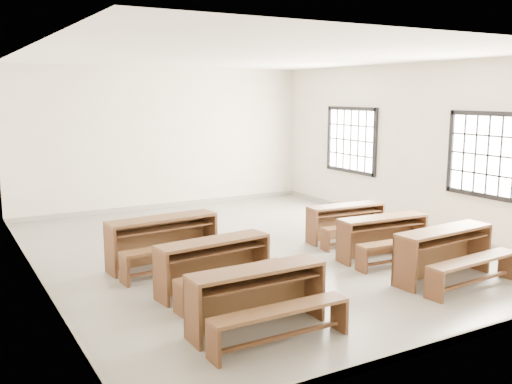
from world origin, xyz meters
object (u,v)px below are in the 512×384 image
desk_set_1 (216,262)px  desk_set_4 (384,235)px  desk_set_0 (259,295)px  desk_set_3 (446,251)px  desk_set_2 (164,238)px  desk_set_5 (347,220)px

desk_set_1 → desk_set_4: bearing=-4.5°
desk_set_0 → desk_set_3: size_ratio=0.95×
desk_set_2 → desk_set_5: bearing=-7.2°
desk_set_0 → desk_set_2: desk_set_2 is taller
desk_set_1 → desk_set_3: (3.05, -1.16, 0.01)m
desk_set_0 → desk_set_3: (3.18, 0.22, 0.01)m
desk_set_2 → desk_set_5: desk_set_2 is taller
desk_set_1 → desk_set_3: size_ratio=0.98×
desk_set_0 → desk_set_4: desk_set_0 is taller
desk_set_2 → desk_set_3: desk_set_2 is taller
desk_set_3 → desk_set_5: desk_set_3 is taller
desk_set_1 → desk_set_5: desk_set_1 is taller
desk_set_1 → desk_set_5: (3.22, 1.27, -0.03)m
desk_set_1 → desk_set_3: bearing=-26.9°
desk_set_0 → desk_set_5: desk_set_0 is taller
desk_set_1 → desk_set_2: bearing=91.3°
desk_set_0 → desk_set_4: size_ratio=1.02×
desk_set_1 → desk_set_0: bearing=-101.3°
desk_set_4 → desk_set_1: bearing=-174.7°
desk_set_0 → desk_set_2: 2.80m
desk_set_4 → desk_set_5: size_ratio=1.04×
desk_set_3 → desk_set_5: (0.17, 2.43, -0.05)m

